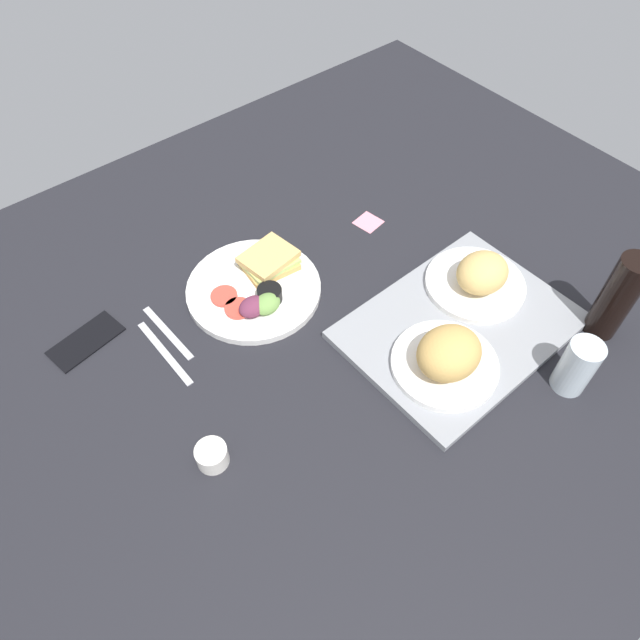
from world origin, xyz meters
The scene contains 12 objects.
ground_plane centered at (0.00, 0.00, -1.50)cm, with size 190.00×150.00×3.00cm, color black.
serving_tray centered at (-20.36, 20.27, 0.80)cm, with size 45.00×33.00×1.60cm, color gray.
bread_plate_near centered at (-30.21, 15.85, 4.96)cm, with size 21.03×21.03×9.15cm.
bread_plate_far centered at (-9.94, 25.65, 5.70)cm, with size 20.47×20.47×10.08cm.
plate_with_salad centered at (5.40, -13.98, 1.70)cm, with size 28.68×28.68×5.40cm.
drinking_glass centered at (-26.43, 42.15, 6.01)cm, with size 6.30×6.30×12.03cm, color silver.
soda_bottle centered at (-42.48, 38.26, 9.86)cm, with size 6.40×6.40×19.71cm, color black.
espresso_cup centered at (33.94, 12.89, 2.00)cm, with size 5.60×5.60×4.00cm, color silver.
fork centered at (26.06, -16.39, 0.25)cm, with size 17.00×1.40×0.50cm, color #B7B7BC.
knife centered at (29.06, -12.39, 0.25)cm, with size 19.00×1.40×0.50cm, color #B7B7BC.
cell_phone centered at (39.85, -24.89, 0.40)cm, with size 14.40×7.20×0.80cm, color black.
sticky_note centered at (-27.60, -15.04, 0.06)cm, with size 5.60×5.60×0.12cm, color pink.
Camera 1 is at (46.80, 57.79, 94.25)cm, focal length 32.60 mm.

